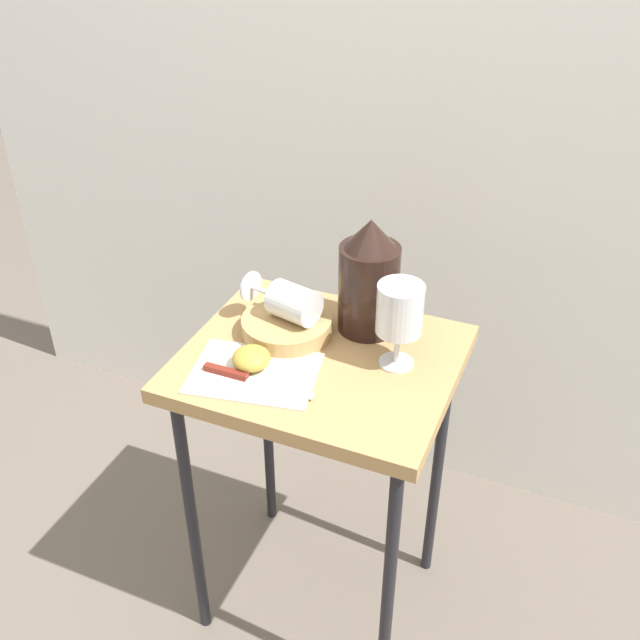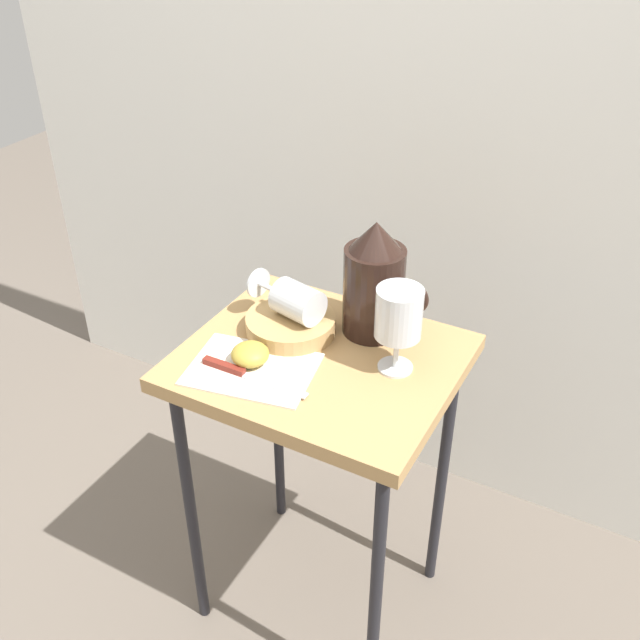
% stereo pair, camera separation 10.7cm
% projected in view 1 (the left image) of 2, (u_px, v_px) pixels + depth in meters
% --- Properties ---
extents(ground_plane, '(6.00, 6.00, 0.00)m').
position_uv_depth(ground_plane, '(320.00, 592.00, 1.74)').
color(ground_plane, '#665B51').
extents(curtain_drape, '(2.40, 0.03, 2.14)m').
position_uv_depth(curtain_drape, '(417.00, 76.00, 1.56)').
color(curtain_drape, white).
rests_on(curtain_drape, ground_plane).
extents(table, '(0.50, 0.42, 0.69)m').
position_uv_depth(table, '(320.00, 391.00, 1.41)').
color(table, '#AD8451').
rests_on(table, ground_plane).
extents(linen_napkin, '(0.25, 0.20, 0.00)m').
position_uv_depth(linen_napkin, '(254.00, 373.00, 1.31)').
color(linen_napkin, silver).
rests_on(linen_napkin, table).
extents(basket_tray, '(0.17, 0.17, 0.03)m').
position_uv_depth(basket_tray, '(287.00, 326.00, 1.41)').
color(basket_tray, tan).
rests_on(basket_tray, table).
extents(pitcher, '(0.17, 0.12, 0.23)m').
position_uv_depth(pitcher, '(369.00, 286.00, 1.39)').
color(pitcher, black).
rests_on(pitcher, table).
extents(wine_glass_upright, '(0.08, 0.08, 0.16)m').
position_uv_depth(wine_glass_upright, '(400.00, 313.00, 1.28)').
color(wine_glass_upright, silver).
rests_on(wine_glass_upright, table).
extents(wine_glass_tipped_near, '(0.16, 0.10, 0.07)m').
position_uv_depth(wine_glass_tipped_near, '(292.00, 302.00, 1.39)').
color(wine_glass_tipped_near, silver).
rests_on(wine_glass_tipped_near, basket_tray).
extents(apple_half_left, '(0.07, 0.07, 0.04)m').
position_uv_depth(apple_half_left, '(251.00, 358.00, 1.32)').
color(apple_half_left, '#B29938').
rests_on(apple_half_left, linen_napkin).
extents(knife, '(0.21, 0.02, 0.01)m').
position_uv_depth(knife, '(242.00, 377.00, 1.30)').
color(knife, silver).
rests_on(knife, linen_napkin).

